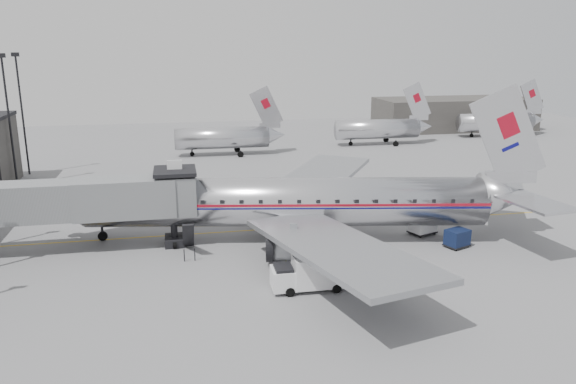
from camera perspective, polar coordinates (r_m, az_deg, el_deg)
The scene contains 12 objects.
ground at distance 45.55m, azimuth 0.45°, elevation -6.08°, with size 160.00×160.00×0.00m, color slate.
hangar at distance 115.75m, azimuth 16.50°, elevation 7.64°, with size 30.00×12.00×6.00m, color #3A3735.
apron_line at distance 51.69m, azimuth 2.34°, elevation -3.51°, with size 0.15×60.00×0.01m, color gold.
jet_bridge at distance 47.55m, azimuth -20.57°, elevation -0.86°, with size 21.00×6.20×7.10m.
distant_aircraft_near at distance 85.01m, azimuth -6.60°, elevation 5.57°, with size 16.39×3.20×10.26m.
distant_aircraft_mid at distance 94.61m, azimuth 9.16°, elevation 6.42°, with size 16.39×3.20×10.26m.
distant_aircraft_far at distance 108.76m, azimuth 20.43°, elevation 6.75°, with size 16.39×3.20×10.26m.
airliner at distance 47.31m, azimuth 0.72°, elevation -1.03°, with size 41.52×38.14×13.24m.
service_van at distance 38.47m, azimuth 2.22°, elevation -8.14°, with size 5.10×2.10×2.38m.
baggage_cart_navy at distance 48.34m, azimuth 16.81°, elevation -4.48°, with size 2.31×2.06×1.50m.
baggage_cart_white at distance 50.76m, azimuth 13.52°, elevation -3.20°, with size 2.62×2.31×1.71m.
ramp_worker at distance 42.80m, azimuth 0.01°, elevation -6.15°, with size 0.68×0.45×1.87m, color #C7D719.
Camera 1 is at (-8.78, -41.64, 16.25)m, focal length 35.00 mm.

